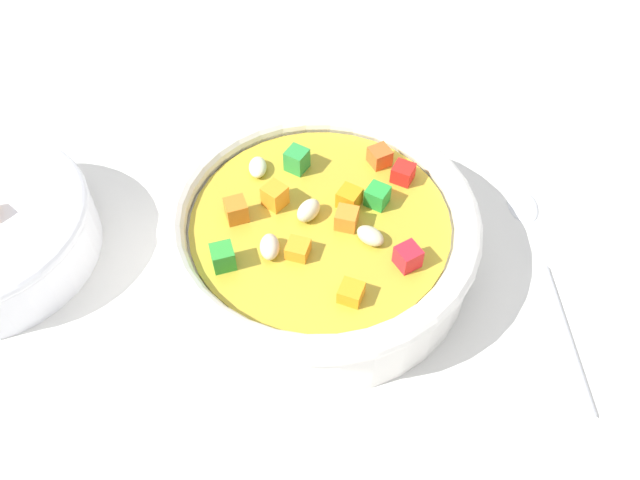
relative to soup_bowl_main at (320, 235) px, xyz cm
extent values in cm
cube|color=silver|center=(0.00, 0.00, -3.95)|extent=(140.00, 140.00, 2.00)
cylinder|color=white|center=(0.00, 0.00, -0.94)|extent=(20.84, 20.84, 4.03)
torus|color=white|center=(0.00, 0.00, 1.64)|extent=(21.44, 21.44, 1.86)
cylinder|color=gold|center=(0.00, 0.00, 1.28)|extent=(17.42, 17.42, 0.40)
ellipsoid|color=beige|center=(-1.64, -3.79, 2.07)|extent=(2.05, 2.30, 1.19)
ellipsoid|color=beige|center=(-0.85, 0.35, 2.13)|extent=(1.51, 2.10, 1.29)
cube|color=orange|center=(4.44, -4.54, 2.01)|extent=(1.53, 1.53, 1.05)
cube|color=orange|center=(-0.07, -3.07, 1.97)|extent=(1.61, 1.61, 0.98)
cube|color=red|center=(3.37, 6.06, 2.10)|extent=(1.40, 1.40, 1.24)
cube|color=orange|center=(1.07, 2.21, 2.14)|extent=(1.46, 1.46, 1.33)
cube|color=orange|center=(-3.40, 0.24, 2.27)|extent=(1.66, 1.66, 1.58)
cube|color=green|center=(-3.74, -5.94, 2.26)|extent=(1.96, 1.96, 1.56)
cube|color=#D85923|center=(1.26, 6.80, 2.12)|extent=(1.93, 1.93, 1.28)
cube|color=red|center=(6.48, -0.62, 2.21)|extent=(1.91, 1.91, 1.46)
ellipsoid|color=beige|center=(-6.00, 2.08, 1.91)|extent=(2.05, 2.30, 0.87)
cube|color=orange|center=(-5.07, -2.24, 2.21)|extent=(1.96, 1.96, 1.47)
cube|color=green|center=(-3.71, 3.66, 2.29)|extent=(1.48, 1.48, 1.63)
cube|color=green|center=(2.68, 3.22, 2.16)|extent=(1.45, 1.45, 1.37)
cube|color=orange|center=(1.69, 0.52, 2.13)|extent=(1.66, 1.66, 1.31)
ellipsoid|color=beige|center=(3.64, -0.01, 2.00)|extent=(2.15, 1.62, 1.04)
cylinder|color=silver|center=(17.24, 1.77, -2.55)|extent=(6.34, 10.13, 0.81)
ellipsoid|color=silver|center=(11.42, 11.80, -2.59)|extent=(3.81, 4.29, 0.72)
camera|label=1|loc=(12.91, -25.11, 35.02)|focal=37.05mm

